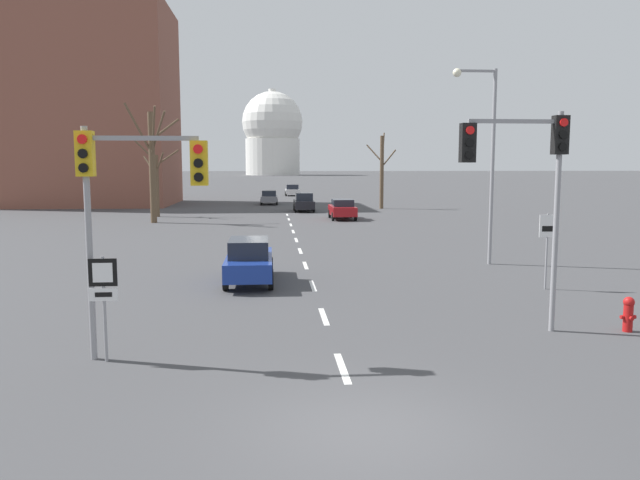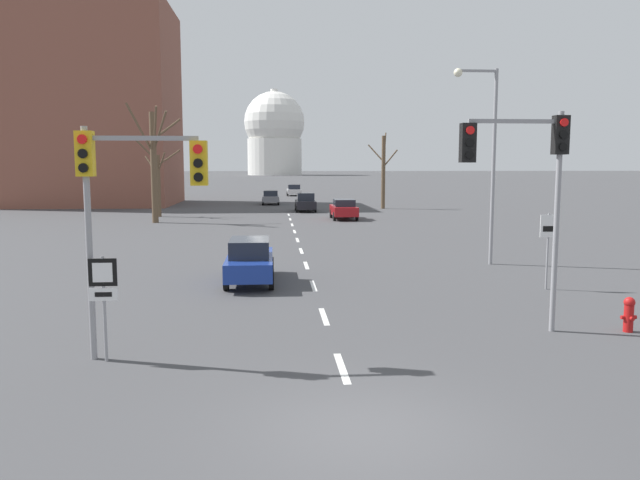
% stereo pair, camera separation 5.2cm
% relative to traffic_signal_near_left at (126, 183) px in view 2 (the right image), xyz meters
% --- Properties ---
extents(ground_plane, '(800.00, 800.00, 0.00)m').
position_rel_traffic_signal_near_left_xyz_m(ground_plane, '(4.56, -4.17, -3.87)').
color(ground_plane, '#424244').
extents(lane_stripe_0, '(0.16, 2.00, 0.01)m').
position_rel_traffic_signal_near_left_xyz_m(lane_stripe_0, '(4.56, -1.05, -3.87)').
color(lane_stripe_0, silver).
rests_on(lane_stripe_0, ground_plane).
extents(lane_stripe_1, '(0.16, 2.00, 0.01)m').
position_rel_traffic_signal_near_left_xyz_m(lane_stripe_1, '(4.56, 3.45, -3.87)').
color(lane_stripe_1, silver).
rests_on(lane_stripe_1, ground_plane).
extents(lane_stripe_2, '(0.16, 2.00, 0.01)m').
position_rel_traffic_signal_near_left_xyz_m(lane_stripe_2, '(4.56, 7.95, -3.87)').
color(lane_stripe_2, silver).
rests_on(lane_stripe_2, ground_plane).
extents(lane_stripe_3, '(0.16, 2.00, 0.01)m').
position_rel_traffic_signal_near_left_xyz_m(lane_stripe_3, '(4.56, 12.45, -3.87)').
color(lane_stripe_3, silver).
rests_on(lane_stripe_3, ground_plane).
extents(lane_stripe_4, '(0.16, 2.00, 0.01)m').
position_rel_traffic_signal_near_left_xyz_m(lane_stripe_4, '(4.56, 16.95, -3.87)').
color(lane_stripe_4, silver).
rests_on(lane_stripe_4, ground_plane).
extents(lane_stripe_5, '(0.16, 2.00, 0.01)m').
position_rel_traffic_signal_near_left_xyz_m(lane_stripe_5, '(4.56, 21.45, -3.87)').
color(lane_stripe_5, silver).
rests_on(lane_stripe_5, ground_plane).
extents(lane_stripe_6, '(0.16, 2.00, 0.01)m').
position_rel_traffic_signal_near_left_xyz_m(lane_stripe_6, '(4.56, 25.95, -3.87)').
color(lane_stripe_6, silver).
rests_on(lane_stripe_6, ground_plane).
extents(lane_stripe_7, '(0.16, 2.00, 0.01)m').
position_rel_traffic_signal_near_left_xyz_m(lane_stripe_7, '(4.56, 30.45, -3.87)').
color(lane_stripe_7, silver).
rests_on(lane_stripe_7, ground_plane).
extents(lane_stripe_8, '(0.16, 2.00, 0.01)m').
position_rel_traffic_signal_near_left_xyz_m(lane_stripe_8, '(4.56, 34.95, -3.87)').
color(lane_stripe_8, silver).
rests_on(lane_stripe_8, ground_plane).
extents(lane_stripe_9, '(0.16, 2.00, 0.01)m').
position_rel_traffic_signal_near_left_xyz_m(lane_stripe_9, '(4.56, 39.45, -3.87)').
color(lane_stripe_9, silver).
rests_on(lane_stripe_9, ground_plane).
extents(traffic_signal_near_left, '(2.75, 0.34, 5.08)m').
position_rel_traffic_signal_near_left_xyz_m(traffic_signal_near_left, '(0.00, 0.00, 0.00)').
color(traffic_signal_near_left, gray).
rests_on(traffic_signal_near_left, ground_plane).
extents(traffic_signal_near_right, '(2.71, 0.34, 5.58)m').
position_rel_traffic_signal_near_left_xyz_m(traffic_signal_near_right, '(9.49, 1.46, 0.38)').
color(traffic_signal_near_right, gray).
rests_on(traffic_signal_near_right, ground_plane).
extents(route_sign_post, '(0.60, 0.08, 2.32)m').
position_rel_traffic_signal_near_left_xyz_m(route_sign_post, '(-0.52, -0.20, -2.30)').
color(route_sign_post, gray).
rests_on(route_sign_post, ground_plane).
extents(speed_limit_sign, '(0.60, 0.08, 2.62)m').
position_rel_traffic_signal_near_left_xyz_m(speed_limit_sign, '(12.50, 6.71, -2.09)').
color(speed_limit_sign, gray).
rests_on(speed_limit_sign, ground_plane).
extents(fire_hydrant, '(0.40, 0.34, 0.91)m').
position_rel_traffic_signal_near_left_xyz_m(fire_hydrant, '(12.21, 1.24, -3.38)').
color(fire_hydrant, '#B21414').
rests_on(fire_hydrant, ground_plane).
extents(street_lamp_right, '(1.89, 0.36, 8.23)m').
position_rel_traffic_signal_near_left_xyz_m(street_lamp_right, '(12.17, 12.19, 1.15)').
color(street_lamp_right, gray).
rests_on(street_lamp_right, ground_plane).
extents(sedan_near_left, '(1.97, 4.10, 1.54)m').
position_rel_traffic_signal_near_left_xyz_m(sedan_near_left, '(6.21, 72.26, -3.09)').
color(sedan_near_left, silver).
rests_on(sedan_near_left, ground_plane).
extents(sedan_near_right, '(1.82, 4.22, 1.51)m').
position_rel_traffic_signal_near_left_xyz_m(sedan_near_right, '(3.02, 53.45, -3.09)').
color(sedan_near_right, slate).
rests_on(sedan_near_right, ground_plane).
extents(sedan_mid_centre, '(1.84, 4.18, 1.71)m').
position_rel_traffic_signal_near_left_xyz_m(sedan_mid_centre, '(6.20, 43.08, -3.03)').
color(sedan_mid_centre, black).
rests_on(sedan_mid_centre, ground_plane).
extents(sedan_far_left, '(1.72, 4.58, 1.62)m').
position_rel_traffic_signal_near_left_xyz_m(sedan_far_left, '(2.31, 8.74, -3.04)').
color(sedan_far_left, navy).
rests_on(sedan_far_left, ground_plane).
extents(sedan_far_right, '(1.91, 4.33, 1.58)m').
position_rel_traffic_signal_near_left_xyz_m(sedan_far_right, '(8.74, 34.68, -3.05)').
color(sedan_far_right, maroon).
rests_on(sedan_far_right, ground_plane).
extents(bare_tree_left_near, '(3.66, 2.56, 6.44)m').
position_rel_traffic_signal_near_left_xyz_m(bare_tree_left_near, '(-6.16, 38.33, -0.91)').
color(bare_tree_left_near, brown).
rests_on(bare_tree_left_near, ground_plane).
extents(bare_tree_right_near, '(2.61, 2.73, 7.40)m').
position_rel_traffic_signal_near_left_xyz_m(bare_tree_right_near, '(13.93, 46.26, -0.13)').
color(bare_tree_right_near, brown).
rests_on(bare_tree_right_near, ground_plane).
extents(bare_tree_left_far, '(3.69, 2.83, 8.68)m').
position_rel_traffic_signal_near_left_xyz_m(bare_tree_left_far, '(-5.42, 32.87, 0.63)').
color(bare_tree_left_far, brown).
rests_on(bare_tree_left_far, ground_plane).
extents(capitol_dome, '(24.28, 24.28, 34.30)m').
position_rel_traffic_signal_near_left_xyz_m(capitol_dome, '(4.56, 241.60, 12.83)').
color(capitol_dome, silver).
rests_on(capitol_dome, ground_plane).
extents(apartment_block_left, '(18.00, 14.00, 20.77)m').
position_rel_traffic_signal_near_left_xyz_m(apartment_block_left, '(-16.27, 54.99, 6.51)').
color(apartment_block_left, brown).
rests_on(apartment_block_left, ground_plane).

